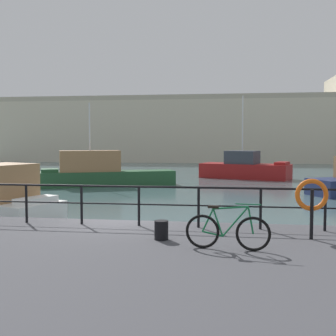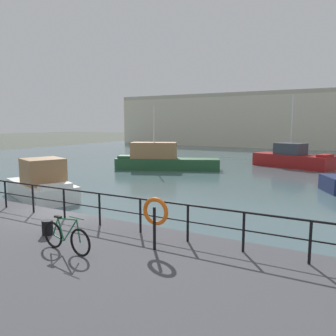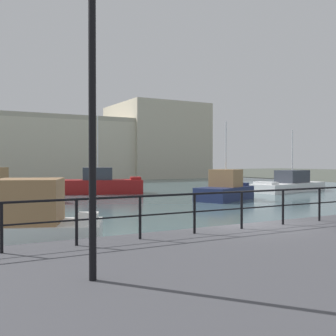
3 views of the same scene
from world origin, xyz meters
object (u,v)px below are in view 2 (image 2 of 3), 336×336
at_px(mooring_bollard, 47,227).
at_px(moored_blue_motorboat, 162,159).
at_px(parked_bicycle, 66,237).
at_px(life_ring_stand, 155,213).
at_px(harbor_building, 333,119).
at_px(moored_harbor_tender, 42,184).
at_px(moored_green_narrowboat, 292,158).

bearing_deg(mooring_bollard, moored_blue_motorboat, 110.53).
relative_size(parked_bicycle, life_ring_stand, 1.27).
relative_size(mooring_bollard, life_ring_stand, 0.31).
height_order(harbor_building, parked_bicycle, harbor_building).
distance_m(harbor_building, parked_bicycle, 59.85).
relative_size(moored_harbor_tender, life_ring_stand, 4.39).
bearing_deg(moored_harbor_tender, moored_blue_motorboat, 112.11).
bearing_deg(moored_green_narrowboat, parked_bicycle, -72.42).
xyz_separation_m(moored_blue_motorboat, moored_harbor_tender, (-0.05, -13.97, -0.13)).
height_order(parked_bicycle, mooring_bollard, parked_bicycle).
bearing_deg(harbor_building, moored_green_narrowboat, -94.00).
relative_size(moored_green_narrowboat, parked_bicycle, 4.52).
xyz_separation_m(moored_harbor_tender, moored_green_narrowboat, (10.54, 21.67, 0.04)).
bearing_deg(life_ring_stand, moored_green_narrowboat, 91.12).
height_order(moored_harbor_tender, moored_green_narrowboat, moored_green_narrowboat).
xyz_separation_m(harbor_building, moored_blue_motorboat, (-12.65, -38.60, -4.11)).
xyz_separation_m(moored_harbor_tender, parked_bicycle, (9.16, -7.06, 0.56)).
bearing_deg(moored_green_narrowboat, harbor_building, 106.33).
bearing_deg(harbor_building, life_ring_stand, -91.59).
xyz_separation_m(mooring_bollard, life_ring_stand, (3.42, 0.58, 0.75)).
height_order(harbor_building, moored_green_narrowboat, harbor_building).
xyz_separation_m(moored_blue_motorboat, moored_green_narrowboat, (10.49, 7.70, -0.09)).
relative_size(harbor_building, life_ring_stand, 47.83).
bearing_deg(harbor_building, mooring_bollard, -94.89).
relative_size(moored_blue_motorboat, moored_green_narrowboat, 1.21).
relative_size(moored_green_narrowboat, mooring_bollard, 18.18).
distance_m(harbor_building, moored_green_narrowboat, 31.26).
height_order(moored_blue_motorboat, moored_harbor_tender, moored_blue_motorboat).
distance_m(moored_blue_motorboat, mooring_bollard, 21.70).
distance_m(moored_green_narrowboat, life_ring_stand, 27.47).
height_order(moored_green_narrowboat, parked_bicycle, moored_green_narrowboat).
bearing_deg(moored_blue_motorboat, moored_green_narrowboat, -166.64).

